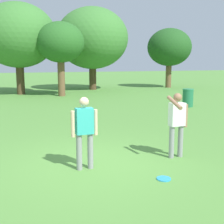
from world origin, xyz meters
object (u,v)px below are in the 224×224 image
(person_thrower, at_px, (177,120))
(tree_far_right, at_px, (18,36))
(frisbee, at_px, (164,179))
(tree_back_right, at_px, (169,48))
(trash_can_beside_table, at_px, (188,98))
(person_catcher, at_px, (84,128))
(tree_slender_mid, at_px, (60,43))
(tree_back_left, at_px, (92,38))

(person_thrower, bearing_deg, tree_far_right, 99.84)
(frisbee, distance_m, tree_back_right, 22.72)
(person_thrower, height_order, tree_back_right, tree_back_right)
(trash_can_beside_table, bearing_deg, tree_far_right, 130.60)
(person_thrower, relative_size, person_catcher, 1.00)
(person_thrower, relative_size, frisbee, 5.49)
(person_catcher, relative_size, trash_can_beside_table, 1.71)
(person_thrower, xyz_separation_m, frisbee, (-1.01, -1.18, -0.95))
(tree_far_right, bearing_deg, tree_slender_mid, -38.66)
(trash_can_beside_table, bearing_deg, frisbee, -126.13)
(tree_far_right, relative_size, tree_back_left, 0.96)
(tree_back_right, bearing_deg, tree_back_left, 177.89)
(person_catcher, xyz_separation_m, frisbee, (1.38, -1.14, -0.93))
(trash_can_beside_table, distance_m, tree_slender_mid, 9.63)
(tree_back_left, bearing_deg, frisbee, -101.83)
(frisbee, xyz_separation_m, tree_far_right, (-1.89, 17.87, 4.20))
(trash_can_beside_table, xyz_separation_m, tree_far_right, (-8.06, 9.41, 3.73))
(person_catcher, distance_m, tree_back_left, 19.58)
(person_thrower, distance_m, frisbee, 1.82)
(trash_can_beside_table, relative_size, tree_far_right, 0.15)
(frisbee, bearing_deg, tree_back_right, 59.74)
(frisbee, xyz_separation_m, tree_slender_mid, (0.74, 15.76, 3.62))
(person_catcher, xyz_separation_m, tree_slender_mid, (2.12, 14.62, 2.69))
(frisbee, relative_size, tree_back_left, 0.04)
(frisbee, height_order, tree_far_right, tree_far_right)
(tree_far_right, xyz_separation_m, tree_slender_mid, (2.63, -2.10, -0.58))
(frisbee, distance_m, tree_far_right, 18.45)
(tree_far_right, relative_size, tree_slender_mid, 1.29)
(person_catcher, bearing_deg, trash_can_beside_table, 44.07)
(person_thrower, xyz_separation_m, trash_can_beside_table, (5.17, 7.28, -0.48))
(person_thrower, bearing_deg, tree_back_right, 60.49)
(tree_far_right, relative_size, tree_back_right, 1.22)
(tree_back_left, height_order, tree_back_right, tree_back_left)
(person_thrower, relative_size, tree_far_right, 0.25)
(person_thrower, distance_m, tree_slender_mid, 14.83)
(frisbee, relative_size, trash_can_beside_table, 0.31)
(person_catcher, distance_m, frisbee, 2.02)
(person_catcher, distance_m, tree_slender_mid, 15.02)
(person_thrower, distance_m, person_catcher, 2.39)
(trash_can_beside_table, height_order, tree_back_left, tree_back_left)
(trash_can_beside_table, relative_size, tree_back_left, 0.14)
(trash_can_beside_table, relative_size, tree_slender_mid, 0.19)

